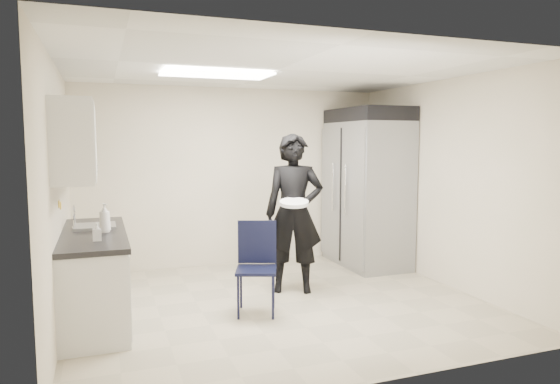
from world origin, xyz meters
name	(u,v)px	position (x,y,z in m)	size (l,w,h in m)	color
floor	(279,303)	(0.00, 0.00, 0.00)	(4.50, 4.50, 0.00)	#B1A58B
ceiling	(279,69)	(0.00, 0.00, 2.60)	(4.50, 4.50, 0.00)	white
back_wall	(234,177)	(0.00, 2.00, 1.30)	(4.50, 4.50, 0.00)	beige
left_wall	(57,197)	(-2.25, 0.00, 1.30)	(4.00, 4.00, 0.00)	beige
right_wall	(448,183)	(2.25, 0.00, 1.30)	(4.00, 4.00, 0.00)	beige
ceiling_panel	(217,74)	(-0.60, 0.40, 2.57)	(1.20, 0.60, 0.02)	white
lower_counter	(94,278)	(-1.95, 0.20, 0.43)	(0.60, 1.90, 0.86)	silver
countertop	(93,234)	(-1.95, 0.20, 0.89)	(0.64, 1.95, 0.05)	black
sink	(95,231)	(-1.93, 0.45, 0.87)	(0.42, 0.40, 0.14)	gray
faucet	(74,218)	(-2.13, 0.45, 1.02)	(0.02, 0.02, 0.24)	silver
upper_cabinets	(76,142)	(-2.08, 0.20, 1.83)	(0.35, 1.80, 0.75)	silver
towel_dispenser	(75,158)	(-2.14, 1.35, 1.62)	(0.22, 0.30, 0.35)	black
notice_sticker_left	(59,204)	(-2.24, 0.10, 1.22)	(0.00, 0.12, 0.07)	yellow
notice_sticker_right	(61,206)	(-2.24, 0.30, 1.18)	(0.00, 0.12, 0.07)	yellow
commercial_fridge	(367,194)	(1.83, 1.27, 1.05)	(0.80, 1.35, 2.10)	gray
fridge_compressor	(368,115)	(1.83, 1.27, 2.20)	(0.80, 1.35, 0.20)	black
folding_chair	(256,270)	(-0.34, -0.22, 0.47)	(0.42, 0.42, 0.94)	black
man_tuxedo	(294,213)	(0.33, 0.40, 0.96)	(0.70, 0.47, 1.92)	black
bucket_lid	(294,203)	(0.24, 0.16, 1.12)	(0.34, 0.34, 0.04)	silver
soap_bottle_a	(105,218)	(-1.83, 0.13, 1.06)	(0.11, 0.11, 0.29)	silver
soap_bottle_b	(97,232)	(-1.90, -0.31, 0.99)	(0.08, 0.08, 0.17)	#A29FAB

